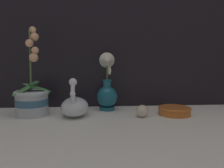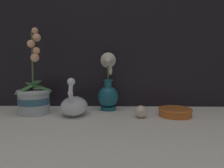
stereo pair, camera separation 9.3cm
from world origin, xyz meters
name	(u,v)px [view 1 (the left image)]	position (x,y,z in m)	size (l,w,h in m)	color
ground_plane	(107,121)	(0.00, 0.00, 0.00)	(2.80, 2.80, 0.00)	silver
orchid_potted_plant	(32,98)	(-0.34, 0.13, 0.08)	(0.18, 0.16, 0.40)	#B2BCCC
swan_figurine	(75,106)	(-0.14, 0.10, 0.05)	(0.12, 0.18, 0.18)	silver
blue_vase	(107,88)	(0.01, 0.20, 0.11)	(0.10, 0.12, 0.29)	#195B75
glass_sphere	(142,111)	(0.16, 0.06, 0.03)	(0.05, 0.05, 0.05)	beige
amber_dish	(174,110)	(0.32, 0.09, 0.02)	(0.15, 0.15, 0.04)	#C66628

